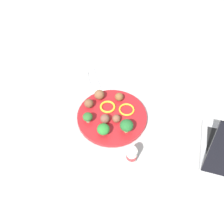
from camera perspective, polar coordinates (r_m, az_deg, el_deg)
name	(u,v)px	position (r m, az deg, el deg)	size (l,w,h in m)	color
ground_plane	(112,118)	(0.96, 0.00, -1.34)	(4.00, 4.00, 0.00)	#B2B2AD
plate	(112,116)	(0.95, 0.00, -1.05)	(0.28, 0.28, 0.02)	red
broccoli_floret_front_right	(88,117)	(0.91, -5.86, -1.29)	(0.04, 0.04, 0.04)	#8EBB7D
broccoli_floret_back_left	(127,126)	(0.87, 3.55, -3.30)	(0.05, 0.05, 0.06)	#93BE67
broccoli_floret_back_right	(103,129)	(0.87, -2.09, -4.18)	(0.05, 0.05, 0.05)	#9BC376
meatball_front_right	(119,97)	(0.98, 1.73, 3.68)	(0.04, 0.04, 0.04)	brown
meatball_far_rim	(99,95)	(0.99, -3.09, 4.22)	(0.04, 0.04, 0.04)	brown
meatball_back_right	(105,119)	(0.91, -1.71, -1.62)	(0.04, 0.04, 0.04)	brown
meatball_center	(116,119)	(0.91, 1.05, -1.59)	(0.03, 0.03, 0.03)	brown
meatball_front_left	(89,103)	(0.96, -5.60, 2.08)	(0.04, 0.04, 0.04)	brown
pepper_ring_front_right	(127,110)	(0.96, 3.56, 0.60)	(0.06, 0.06, 0.01)	yellow
pepper_ring_front_left	(108,107)	(0.97, -1.06, 1.27)	(0.06, 0.06, 0.01)	yellow
napkin	(91,78)	(1.11, -5.01, 8.13)	(0.17, 0.12, 0.01)	white
fork	(87,77)	(1.11, -6.03, 8.38)	(0.12, 0.02, 0.01)	silver
knife	(95,76)	(1.12, -4.21, 8.75)	(0.15, 0.02, 0.01)	silver
yogurt_bottle	(132,155)	(0.83, 4.78, -10.36)	(0.04, 0.04, 0.08)	white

